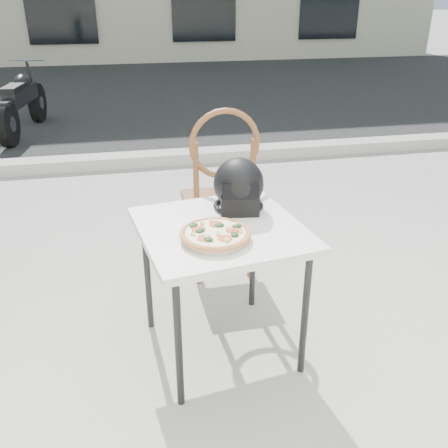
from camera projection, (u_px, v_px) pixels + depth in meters
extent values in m
plane|color=#9F9D97|center=(234.00, 328.00, 2.80)|extent=(80.00, 80.00, 0.00)
cube|color=black|center=(149.00, 94.00, 8.99)|extent=(30.00, 8.00, 0.00)
cube|color=#A09E96|center=(173.00, 157.00, 5.43)|extent=(30.00, 0.25, 0.12)
cube|color=silver|center=(221.00, 230.00, 2.36)|extent=(0.85, 0.85, 0.04)
cylinder|color=black|center=(178.00, 344.00, 2.16)|extent=(0.04, 0.04, 0.67)
cylinder|color=black|center=(305.00, 315.00, 2.35)|extent=(0.04, 0.04, 0.67)
cylinder|color=black|center=(147.00, 275.00, 2.68)|extent=(0.04, 0.04, 0.67)
cylinder|color=black|center=(253.00, 255.00, 2.87)|extent=(0.04, 0.04, 0.67)
cylinder|color=white|center=(215.00, 239.00, 2.23)|extent=(0.35, 0.35, 0.01)
torus|color=white|center=(215.00, 238.00, 2.23)|extent=(0.36, 0.36, 0.01)
cylinder|color=#CA804A|center=(215.00, 235.00, 2.22)|extent=(0.35, 0.35, 0.01)
torus|color=#CA804A|center=(215.00, 233.00, 2.22)|extent=(0.36, 0.36, 0.02)
cylinder|color=red|center=(215.00, 233.00, 2.22)|extent=(0.31, 0.31, 0.00)
cylinder|color=#FFF1C3|center=(215.00, 232.00, 2.22)|extent=(0.31, 0.31, 0.00)
cylinder|color=#C24221|center=(232.00, 230.00, 2.23)|extent=(0.07, 0.07, 0.00)
cylinder|color=#C24221|center=(216.00, 224.00, 2.28)|extent=(0.07, 0.07, 0.00)
cylinder|color=#C24221|center=(199.00, 229.00, 2.23)|extent=(0.07, 0.07, 0.00)
cylinder|color=#C24221|center=(204.00, 238.00, 2.16)|extent=(0.07, 0.07, 0.00)
cylinder|color=#C24221|center=(225.00, 238.00, 2.16)|extent=(0.07, 0.07, 0.00)
ellipsoid|color=black|center=(219.00, 225.00, 2.27)|extent=(0.05, 0.04, 0.01)
ellipsoid|color=black|center=(200.00, 230.00, 2.22)|extent=(0.06, 0.06, 0.01)
ellipsoid|color=black|center=(235.00, 235.00, 2.18)|extent=(0.04, 0.05, 0.01)
ellipsoid|color=black|center=(208.00, 239.00, 2.14)|extent=(0.06, 0.06, 0.01)
ellipsoid|color=black|center=(237.00, 226.00, 2.26)|extent=(0.04, 0.04, 0.01)
ellipsoid|color=black|center=(194.00, 225.00, 2.27)|extent=(0.06, 0.06, 0.01)
cylinder|color=#F8EB97|center=(218.00, 234.00, 2.18)|extent=(0.02, 0.03, 0.02)
cylinder|color=#F8EB97|center=(202.00, 223.00, 2.28)|extent=(0.03, 0.03, 0.02)
cylinder|color=#F8EB97|center=(231.00, 229.00, 2.23)|extent=(0.03, 0.03, 0.02)
cylinder|color=#F8EB97|center=(211.00, 221.00, 2.31)|extent=(0.02, 0.03, 0.02)
cylinder|color=#F8EB97|center=(227.00, 240.00, 2.13)|extent=(0.03, 0.03, 0.02)
cylinder|color=#F8EB97|center=(193.00, 233.00, 2.19)|extent=(0.03, 0.03, 0.02)
cylinder|color=#F8EB97|center=(240.00, 231.00, 2.21)|extent=(0.02, 0.02, 0.02)
cylinder|color=#F8EB97|center=(206.00, 237.00, 2.15)|extent=(0.03, 0.03, 0.02)
ellipsoid|color=black|center=(239.00, 184.00, 2.50)|extent=(0.29, 0.30, 0.26)
cube|color=black|center=(240.00, 205.00, 2.46)|extent=(0.20, 0.12, 0.10)
torus|color=black|center=(238.00, 205.00, 2.55)|extent=(0.29, 0.29, 0.02)
cube|color=black|center=(241.00, 191.00, 2.39)|extent=(0.18, 0.06, 0.08)
cube|color=brown|center=(218.00, 201.00, 3.21)|extent=(0.44, 0.44, 0.04)
cylinder|color=brown|center=(237.00, 222.00, 3.51)|extent=(0.04, 0.04, 0.47)
cylinder|color=brown|center=(189.00, 227.00, 3.44)|extent=(0.04, 0.04, 0.47)
cylinder|color=brown|center=(250.00, 245.00, 3.20)|extent=(0.04, 0.04, 0.47)
cylinder|color=brown|center=(198.00, 250.00, 3.13)|extent=(0.04, 0.04, 0.47)
cylinder|color=brown|center=(253.00, 176.00, 2.99)|extent=(0.04, 0.04, 0.45)
cylinder|color=brown|center=(196.00, 180.00, 2.92)|extent=(0.04, 0.04, 0.45)
torus|color=brown|center=(225.00, 144.00, 2.87)|extent=(0.42, 0.04, 0.42)
cylinder|color=black|center=(37.00, 103.00, 7.01)|extent=(0.18, 0.54, 0.53)
cylinder|color=slate|center=(37.00, 103.00, 7.01)|extent=(0.15, 0.19, 0.18)
cylinder|color=black|center=(8.00, 125.00, 5.90)|extent=(0.18, 0.54, 0.53)
cylinder|color=slate|center=(8.00, 125.00, 5.90)|extent=(0.15, 0.19, 0.18)
cube|color=black|center=(21.00, 95.00, 6.36)|extent=(0.29, 0.94, 0.19)
ellipsoid|color=black|center=(22.00, 82.00, 6.41)|extent=(0.25, 0.39, 0.20)
cube|color=black|center=(12.00, 89.00, 6.06)|extent=(0.24, 0.46, 0.07)
cylinder|color=slate|center=(33.00, 83.00, 6.83)|extent=(0.08, 0.29, 0.63)
cylinder|color=slate|center=(26.00, 60.00, 6.60)|extent=(0.46, 0.09, 0.03)
cube|color=black|center=(5.00, 103.00, 5.81)|extent=(0.15, 0.21, 0.04)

